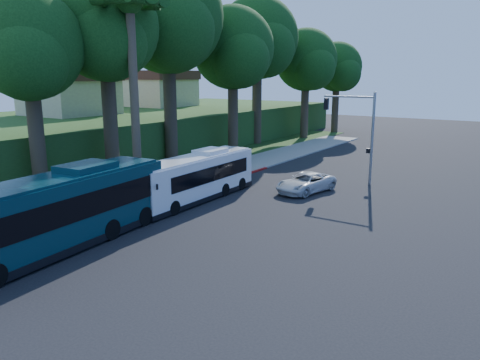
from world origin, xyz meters
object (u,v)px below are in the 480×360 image
Objects in this scene: white_bus at (196,177)px; bus_shelter at (133,172)px; teal_bus at (57,211)px; pickup at (306,183)px.

bus_shelter is at bearing -152.89° from white_bus.
teal_bus is at bearing -65.16° from bus_shelter.
bus_shelter is 12.11m from pickup.
pickup is at bearing 68.27° from teal_bus.
bus_shelter is at bearing 109.48° from teal_bus.
teal_bus is (0.28, -10.83, 0.31)m from white_bus.
white_bus is 7.98m from pickup.
teal_bus is 2.66× the size of pickup.
white_bus is at bearing 28.33° from bus_shelter.
bus_shelter is at bearing -127.06° from pickup.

